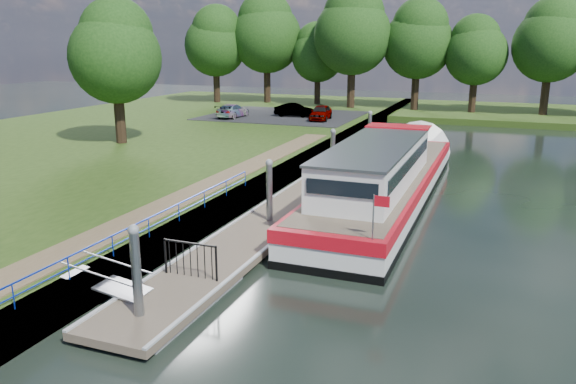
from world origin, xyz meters
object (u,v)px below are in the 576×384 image
at_px(pontoon, 306,198).
at_px(car_b, 294,110).
at_px(car_c, 233,111).
at_px(barge, 388,177).
at_px(car_a, 321,112).

distance_m(pontoon, car_b, 26.37).
height_order(car_b, car_c, car_c).
xyz_separation_m(barge, car_b, (-13.28, 22.55, 0.35)).
xyz_separation_m(barge, car_a, (-10.21, 21.09, 0.41)).
relative_size(barge, car_c, 4.94).
bearing_deg(car_b, car_c, 116.97).
distance_m(car_a, car_b, 3.40).
bearing_deg(pontoon, car_b, 111.57).
distance_m(car_a, car_c, 8.29).
relative_size(car_a, car_b, 1.06).
relative_size(barge, car_b, 5.74).
xyz_separation_m(car_b, car_c, (-5.14, -2.62, 0.01)).
bearing_deg(barge, car_c, 132.74).
bearing_deg(barge, car_a, 115.83).
xyz_separation_m(pontoon, car_c, (-14.82, 21.87, 1.27)).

